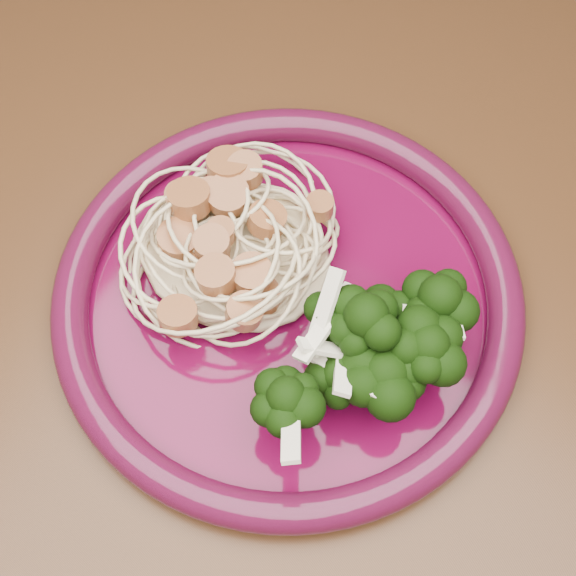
% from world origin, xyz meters
% --- Properties ---
extents(dining_table, '(1.20, 0.80, 0.75)m').
position_xyz_m(dining_table, '(0.00, 0.00, 0.65)').
color(dining_table, '#472814').
rests_on(dining_table, ground).
extents(dinner_plate, '(0.33, 0.33, 0.02)m').
position_xyz_m(dinner_plate, '(-0.08, 0.02, 0.76)').
color(dinner_plate, '#4B0524').
rests_on(dinner_plate, dining_table).
extents(spaghetti_pile, '(0.14, 0.13, 0.03)m').
position_xyz_m(spaghetti_pile, '(-0.12, 0.03, 0.77)').
color(spaghetti_pile, beige).
rests_on(spaghetti_pile, dinner_plate).
extents(scallop_cluster, '(0.14, 0.14, 0.04)m').
position_xyz_m(scallop_cluster, '(-0.12, 0.03, 0.80)').
color(scallop_cluster, '#A46539').
rests_on(scallop_cluster, spaghetti_pile).
extents(broccoli_pile, '(0.11, 0.16, 0.05)m').
position_xyz_m(broccoli_pile, '(-0.02, 0.01, 0.78)').
color(broccoli_pile, black).
rests_on(broccoli_pile, dinner_plate).
extents(onion_garnish, '(0.08, 0.10, 0.05)m').
position_xyz_m(onion_garnish, '(-0.02, 0.01, 0.81)').
color(onion_garnish, '#F2EACD').
rests_on(onion_garnish, broccoli_pile).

